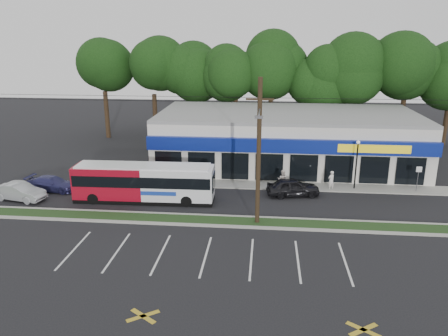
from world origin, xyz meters
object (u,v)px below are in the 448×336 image
sign_post (418,174)px  pedestrian_a (331,180)px  metrobus (144,182)px  pedestrian_b (282,180)px  lamp_post (357,159)px  car_dark (293,187)px  car_silver (19,192)px  car_blue (52,184)px  utility_pole (256,148)px

sign_post → pedestrian_a: sign_post is taller
metrobus → pedestrian_b: size_ratio=6.39×
lamp_post → pedestrian_b: lamp_post is taller
car_dark → car_silver: car_dark is taller
metrobus → pedestrian_a: 15.46m
lamp_post → car_dark: (-5.25, -2.02, -1.95)m
metrobus → car_blue: metrobus is taller
lamp_post → car_silver: 27.35m
utility_pole → car_silver: utility_pole is taller
sign_post → metrobus: metrobus is taller
metrobus → pedestrian_b: bearing=17.5°
car_silver → utility_pole: bearing=-87.3°
utility_pole → pedestrian_b: (2.10, 7.27, -4.56)m
utility_pole → car_blue: (-17.10, 5.07, -4.80)m
car_blue → car_dark: bearing=-82.6°
metrobus → pedestrian_a: metrobus is taller
car_blue → pedestrian_a: (23.27, 2.51, 0.22)m
lamp_post → metrobus: 17.49m
sign_post → pedestrian_b: bearing=-178.1°
pedestrian_a → utility_pole: bearing=16.2°
sign_post → pedestrian_a: 7.04m
metrobus → car_blue: 8.54m
lamp_post → pedestrian_a: lamp_post is taller
car_dark → pedestrian_a: 3.68m
lamp_post → sign_post: bearing=-2.6°
car_dark → car_silver: (-21.53, -3.11, -0.03)m
lamp_post → car_silver: lamp_post is taller
sign_post → car_blue: size_ratio=0.52×
sign_post → pedestrian_b: sign_post is taller
car_blue → pedestrian_a: bearing=-78.7°
utility_pole → lamp_post: size_ratio=11.76×
utility_pole → car_dark: 8.04m
metrobus → car_blue: bearing=168.6°
metrobus → car_silver: bearing=-176.5°
sign_post → lamp_post: bearing=177.4°
car_dark → car_blue: car_dark is taller
car_silver → pedestrian_a: 25.26m
utility_pole → sign_post: (13.17, 7.65, -3.86)m
metrobus → pedestrian_b: metrobus is taller
sign_post → car_blue: (-30.27, -2.58, -0.94)m
utility_pole → car_silver: 19.40m
utility_pole → pedestrian_a: size_ratio=30.04×
car_blue → pedestrian_b: (19.20, 2.21, 0.24)m
utility_pole → car_dark: utility_pole is taller
car_silver → pedestrian_a: pedestrian_a is taller
sign_post → pedestrian_a: size_ratio=1.34×
lamp_post → pedestrian_b: (-6.07, -0.60, -1.81)m
pedestrian_b → lamp_post: bearing=-156.3°
car_dark → pedestrian_a: pedestrian_a is taller
utility_pole → metrobus: (-8.74, 3.57, -3.86)m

